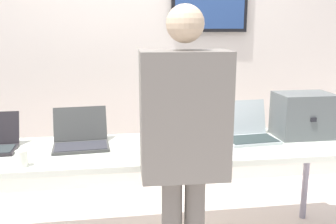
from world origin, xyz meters
The scene contains 9 objects.
back_wall centered at (0.01, 1.13, 1.31)m, with size 8.00×0.11×2.60m.
workbench centered at (0.00, 0.00, 0.71)m, with size 2.72×0.70×0.76m.
equipment_box centered at (1.11, 0.09, 0.93)m, with size 0.41×0.30×0.33m.
laptop_station_1 centered at (-0.51, 0.10, 0.82)m, with size 0.39×0.37×0.24m.
laptop_station_2 centered at (0.08, 0.07, 0.82)m, with size 0.35×0.33×0.23m.
laptop_station_3 centered at (0.68, 0.08, 0.82)m, with size 0.39×0.36×0.26m.
person centered at (0.07, -0.62, 1.01)m, with size 0.45×0.59×1.67m.
coffee_mug centered at (-0.82, -0.25, 0.81)m, with size 0.07×0.07×0.10m.
paper_sheet centered at (0.39, -0.17, 0.76)m, with size 0.26×0.33×0.00m.
Camera 1 is at (-0.28, -2.43, 1.56)m, focal length 39.98 mm.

